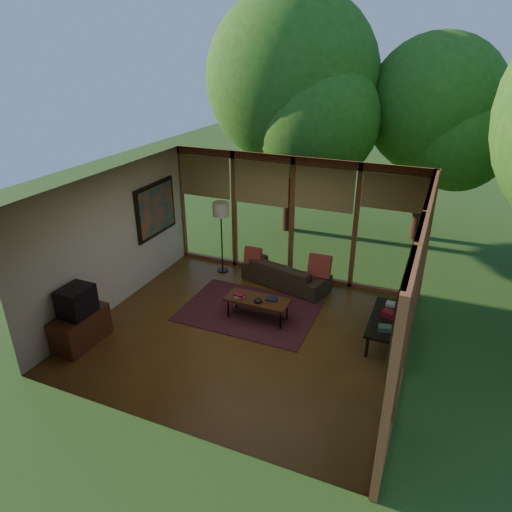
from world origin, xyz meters
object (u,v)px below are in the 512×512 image
at_px(television, 76,301).
at_px(floor_lamp, 221,213).
at_px(coffee_table, 258,301).
at_px(side_console, 388,320).
at_px(sofa, 286,273).
at_px(media_cabinet, 81,328).

height_order(television, floor_lamp, floor_lamp).
height_order(coffee_table, side_console, side_console).
xyz_separation_m(sofa, side_console, (2.33, -1.26, 0.13)).
bearing_deg(sofa, television, 67.38).
bearing_deg(television, sofa, 53.61).
xyz_separation_m(media_cabinet, coffee_table, (2.51, 1.93, 0.09)).
xyz_separation_m(sofa, coffee_table, (-0.04, -1.49, 0.12)).
distance_m(media_cabinet, coffee_table, 3.16).
distance_m(media_cabinet, floor_lamp, 3.79).
height_order(media_cabinet, floor_lamp, floor_lamp).
height_order(sofa, television, television).
relative_size(coffee_table, side_console, 0.86).
xyz_separation_m(television, coffee_table, (2.49, 1.93, -0.46)).
bearing_deg(side_console, coffee_table, -174.50).
distance_m(sofa, floor_lamp, 1.93).
relative_size(television, coffee_table, 0.46).
relative_size(sofa, side_console, 1.35).
xyz_separation_m(media_cabinet, television, (0.02, 0.00, 0.55)).
relative_size(television, side_console, 0.39).
bearing_deg(television, side_console, 23.97).
xyz_separation_m(television, side_console, (4.85, 2.16, -0.44)).
xyz_separation_m(media_cabinet, side_console, (4.87, 2.16, 0.11)).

